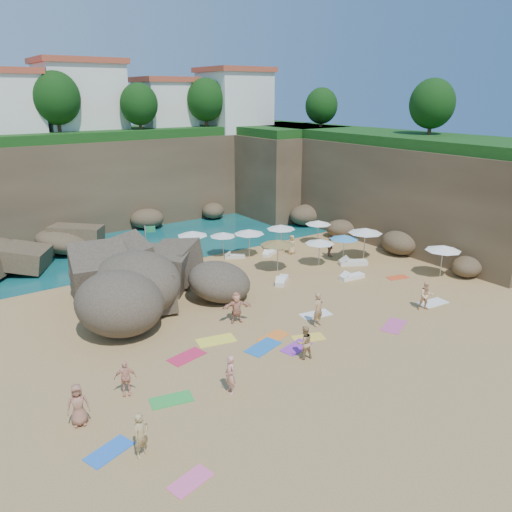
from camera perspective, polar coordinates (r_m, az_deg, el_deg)
ground at (r=29.59m, az=0.18°, el=-5.87°), size 120.00×120.00×0.00m
seawater at (r=55.66m, az=-18.04°, el=4.80°), size 120.00×120.00×0.00m
cliff_back at (r=50.87m, az=-14.57°, el=8.51°), size 44.00×8.00×8.00m
cliff_right at (r=46.54m, az=13.83°, el=7.71°), size 8.00×30.00×8.00m
cliff_corner at (r=53.82m, az=2.68°, el=9.58°), size 10.00×12.00×8.00m
rock_promontory at (r=40.18m, az=-26.80°, el=-1.30°), size 12.00×7.00×2.00m
clifftop_buildings at (r=51.32m, az=-14.53°, el=16.74°), size 28.48×9.48×7.00m
clifftop_trees at (r=46.30m, az=-9.40°, el=16.98°), size 35.60×23.82×4.40m
rock_outcrop at (r=31.39m, az=-10.51°, el=-4.74°), size 9.52×7.55×3.55m
flag_pole at (r=33.86m, az=-12.26°, el=1.21°), size 0.72×0.27×3.78m
parasol_0 at (r=37.78m, az=-7.29°, el=2.59°), size 2.30×2.30×2.17m
parasol_1 at (r=37.88m, az=-0.78°, el=2.81°), size 2.32×2.32×2.19m
parasol_2 at (r=38.12m, az=-3.80°, el=2.49°), size 2.04×2.04×1.93m
parasol_4 at (r=41.60m, az=7.13°, el=3.83°), size 2.12×2.12×2.00m
parasol_6 at (r=34.78m, az=2.52°, el=1.58°), size 2.45×2.45×2.32m
parasol_7 at (r=39.44m, az=2.87°, el=3.34°), size 2.27×2.27×2.14m
parasol_8 at (r=38.31m, az=12.39°, el=2.86°), size 2.54×2.54×2.41m
parasol_9 at (r=36.23m, az=7.29°, el=1.67°), size 2.13×2.13×2.02m
parasol_10 at (r=37.54m, az=10.06°, el=2.16°), size 2.16×2.16×2.04m
parasol_11 at (r=35.97m, az=20.62°, el=0.86°), size 2.38×2.38×2.25m
lounger_0 at (r=33.30m, az=-4.63°, el=-2.84°), size 2.00×1.03×0.30m
lounger_1 at (r=38.20m, az=-2.43°, el=-0.04°), size 1.60×1.16×0.24m
lounger_2 at (r=38.91m, az=1.57°, el=0.33°), size 1.66×1.22×0.25m
lounger_3 at (r=34.57m, az=10.92°, el=-2.33°), size 1.82×0.79×0.27m
lounger_4 at (r=37.33m, az=11.05°, el=-0.75°), size 2.12×1.57×0.32m
lounger_5 at (r=33.32m, az=2.98°, el=-2.80°), size 1.75×1.63×0.28m
towel_0 at (r=19.62m, az=-16.43°, el=-20.63°), size 1.85×1.34×0.03m
towel_1 at (r=17.98m, az=-7.49°, el=-24.15°), size 1.61×1.07×0.03m
towel_2 at (r=26.17m, az=1.96°, el=-9.25°), size 1.88×1.22×0.03m
towel_3 at (r=21.68m, az=-9.64°, el=-15.90°), size 1.89×1.23×0.03m
towel_4 at (r=25.92m, az=-4.59°, el=-9.58°), size 2.12×1.38×0.03m
towel_5 at (r=28.84m, az=6.83°, el=-6.65°), size 1.91×1.17×0.03m
towel_6 at (r=25.29m, az=4.64°, el=-10.35°), size 1.87×1.27×0.03m
towel_7 at (r=24.62m, az=-7.91°, el=-11.32°), size 1.96×1.27×0.03m
towel_8 at (r=25.22m, az=0.81°, el=-10.36°), size 2.13×1.48×0.03m
towel_9 at (r=28.35m, az=15.49°, el=-7.68°), size 2.14×1.65×0.03m
towel_10 at (r=35.51m, az=15.87°, el=-2.37°), size 1.62×1.09×0.03m
towel_12 at (r=26.23m, az=6.01°, el=-9.27°), size 1.83×1.32×0.03m
towel_13 at (r=31.96m, az=19.54°, el=-5.07°), size 1.95×1.10×0.03m
person_stand_0 at (r=18.68m, az=-13.00°, el=-19.32°), size 0.72×0.59×1.69m
person_stand_1 at (r=24.02m, az=5.55°, el=-9.81°), size 0.93×0.79×1.66m
person_stand_2 at (r=33.10m, az=-10.19°, el=-1.91°), size 1.10×1.09×1.70m
person_stand_3 at (r=38.69m, az=8.44°, el=1.03°), size 0.66×0.98×1.55m
person_stand_4 at (r=39.00m, az=4.10°, el=1.31°), size 0.79×0.83×1.52m
person_stand_5 at (r=35.76m, az=-9.51°, el=-0.28°), size 1.68×0.63×1.77m
person_stand_6 at (r=21.42m, az=-2.97°, el=-13.41°), size 0.45×0.65×1.72m
person_lie_1 at (r=22.29m, az=-14.58°, el=-14.69°), size 1.42×1.77×0.38m
person_lie_2 at (r=21.08m, az=-19.48°, el=-17.21°), size 1.22×1.85×0.45m
person_lie_3 at (r=27.70m, az=-2.23°, el=-7.12°), size 2.13×2.20×0.46m
person_lie_4 at (r=27.50m, az=7.07°, el=-7.48°), size 0.90×1.93×0.45m
person_lie_5 at (r=30.77m, az=18.77°, el=-5.28°), size 1.62×1.85×0.64m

